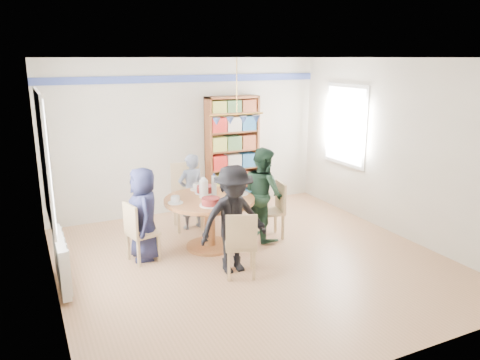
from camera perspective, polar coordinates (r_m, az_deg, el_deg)
ground at (r=6.52m, az=1.54°, el=-9.78°), size 5.00×5.00×0.00m
room_shell at (r=6.69m, az=-3.75°, el=5.64°), size 5.00×5.00×5.00m
radiator at (r=6.06m, az=-20.95°, el=-9.16°), size 0.12×1.00×0.60m
dining_table at (r=6.76m, az=-3.73°, el=-3.82°), size 1.30×1.30×0.75m
chair_left at (r=6.46m, az=-12.36°, el=-5.95°), size 0.45×0.45×0.84m
chair_right at (r=7.21m, az=4.22°, el=-3.32°), size 0.43×0.43×0.86m
chair_far at (r=7.64m, az=-6.51°, el=-1.52°), size 0.53×0.53×1.05m
chair_near at (r=5.86m, az=0.11°, el=-7.58°), size 0.50×0.50×0.87m
person_left at (r=6.50m, az=-11.64°, el=-4.05°), size 0.47×0.66×1.29m
person_right at (r=7.08m, az=2.84°, el=-1.65°), size 0.59×0.73×1.42m
person_far at (r=7.54m, az=-5.96°, el=-1.41°), size 0.49×0.35×1.23m
person_near at (r=5.96m, az=-0.81°, el=-4.85°), size 0.92×0.54×1.41m
bookshelf at (r=8.54m, az=-0.94°, el=3.25°), size 0.97×0.29×2.04m
tableware at (r=6.69m, az=-4.06°, el=-1.65°), size 1.22×1.22×0.32m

